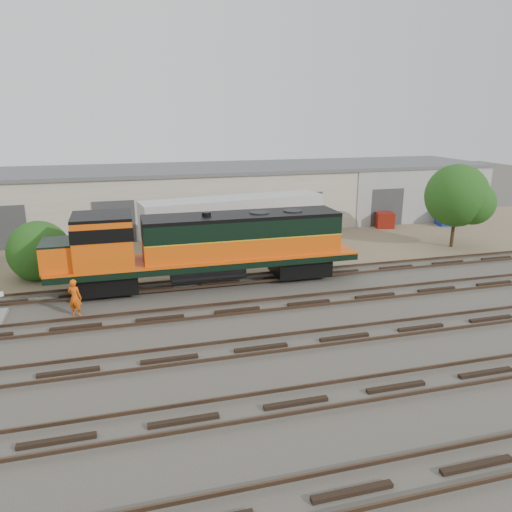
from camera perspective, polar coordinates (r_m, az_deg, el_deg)
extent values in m
plane|color=#47423A|center=(24.96, -1.35, -7.62)|extent=(140.00, 140.00, 0.00)
cube|color=#726047|center=(38.89, -6.78, 1.04)|extent=(80.00, 16.00, 0.02)
cube|color=black|center=(15.28, 10.94, -24.94)|extent=(80.00, 2.40, 0.14)
cube|color=#4C3828|center=(14.70, 12.41, -26.29)|extent=(80.00, 0.08, 0.14)
cube|color=#4C3828|center=(15.70, 9.67, -22.90)|extent=(80.00, 0.08, 0.14)
cube|color=black|center=(18.58, 4.59, -16.39)|extent=(80.00, 2.40, 0.14)
cube|color=#4C3828|center=(17.92, 5.45, -17.23)|extent=(80.00, 0.08, 0.14)
cube|color=#4C3828|center=(19.11, 3.80, -14.89)|extent=(80.00, 0.08, 0.14)
cube|color=black|center=(22.30, 0.58, -10.44)|extent=(80.00, 2.40, 0.14)
cube|color=#4C3828|center=(21.60, 1.14, -10.96)|extent=(80.00, 0.08, 0.14)
cube|color=#4C3828|center=(22.89, 0.05, -9.32)|extent=(80.00, 0.08, 0.14)
cube|color=black|center=(26.27, -2.16, -6.21)|extent=(80.00, 2.40, 0.14)
cube|color=#4C3828|center=(25.55, -1.76, -6.53)|extent=(80.00, 0.08, 0.14)
cube|color=#4C3828|center=(26.90, -2.53, -5.35)|extent=(80.00, 0.08, 0.14)
cube|color=black|center=(30.39, -4.13, -3.09)|extent=(80.00, 2.40, 0.14)
cube|color=#4C3828|center=(29.65, -3.85, -3.30)|extent=(80.00, 0.08, 0.14)
cube|color=#4C3828|center=(31.04, -4.41, -2.41)|extent=(80.00, 0.08, 0.14)
cube|color=beige|center=(46.13, -8.45, 6.51)|extent=(58.00, 10.00, 5.00)
cube|color=#59595B|center=(45.77, -8.59, 9.78)|extent=(58.40, 10.40, 0.30)
cube|color=#999993|center=(49.25, 18.85, 6.43)|extent=(14.00, 0.10, 5.00)
cube|color=#333335|center=(41.83, -26.85, 2.84)|extent=(3.20, 0.12, 3.40)
cube|color=#333335|center=(40.97, -15.85, 3.73)|extent=(3.20, 0.12, 3.40)
cube|color=#333335|center=(41.66, -4.77, 4.49)|extent=(3.20, 0.12, 3.40)
cube|color=#333335|center=(43.82, 5.59, 5.05)|extent=(3.20, 0.12, 3.40)
cube|color=#333335|center=(47.25, 14.73, 5.40)|extent=(3.20, 0.12, 3.40)
cube|color=black|center=(29.66, -16.69, -2.73)|extent=(3.40, 2.55, 1.06)
cube|color=black|center=(31.50, 5.00, -1.00)|extent=(3.40, 2.55, 1.06)
cube|color=black|center=(29.82, -5.54, -0.56)|extent=(18.05, 3.19, 0.37)
cylinder|color=black|center=(30.01, -5.51, -1.78)|extent=(4.46, 1.17, 1.17)
cube|color=#E9540A|center=(30.01, -1.59, 1.25)|extent=(11.68, 2.76, 1.27)
cube|color=black|center=(29.74, -1.61, 3.43)|extent=(11.68, 2.76, 1.06)
cube|color=black|center=(29.60, -1.62, 4.63)|extent=(11.68, 2.76, 0.21)
cube|color=#E9540A|center=(29.03, -17.05, 1.54)|extent=(3.19, 3.19, 2.76)
cube|color=black|center=(28.71, -17.28, 4.37)|extent=(3.19, 3.19, 0.17)
cube|color=#E9540A|center=(29.37, -21.70, -0.03)|extent=(1.70, 2.55, 1.49)
imported|color=#FA5C0D|center=(27.04, -20.00, -4.49)|extent=(0.85, 0.74, 1.96)
cube|color=silver|center=(36.54, -2.58, 4.55)|extent=(13.67, 4.63, 2.79)
cube|color=black|center=(39.21, 4.64, 1.98)|extent=(2.83, 2.92, 1.03)
cube|color=black|center=(34.55, -9.89, 0.12)|extent=(0.15, 0.15, 1.34)
cube|color=black|center=(36.49, -10.70, 0.93)|extent=(0.15, 0.15, 1.34)
cube|color=#162D9C|center=(49.28, 20.97, 4.16)|extent=(1.80, 1.71, 1.50)
cube|color=maroon|center=(46.50, 14.48, 3.99)|extent=(1.82, 1.75, 1.40)
cylinder|color=#382619|center=(34.33, -23.26, -1.95)|extent=(0.26, 0.26, 0.35)
sphere|color=#184313|center=(33.92, -23.54, 0.48)|extent=(3.83, 3.83, 3.83)
sphere|color=#184313|center=(33.36, -22.29, -0.31)|extent=(2.68, 2.68, 2.68)
cylinder|color=#382619|center=(41.28, 21.56, 2.56)|extent=(0.27, 0.27, 2.36)
sphere|color=#184313|center=(40.77, 21.97, 6.42)|extent=(4.71, 4.71, 4.71)
sphere|color=#184313|center=(40.87, 23.55, 5.60)|extent=(3.30, 3.30, 3.30)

